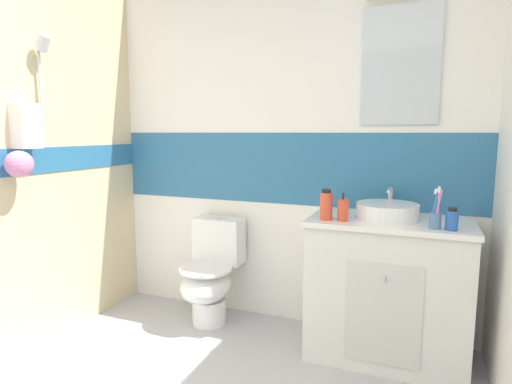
{
  "coord_description": "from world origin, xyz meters",
  "views": [
    {
      "loc": [
        0.91,
        -0.4,
        1.35
      ],
      "look_at": [
        0.01,
        1.83,
        1.01
      ],
      "focal_mm": 29.51,
      "sensor_mm": 36.0,
      "label": 1
    }
  ],
  "objects_px": {
    "toothbrush_cup": "(436,217)",
    "soap_dispenser": "(343,210)",
    "lotion_bottle_short": "(452,220)",
    "mouthwash_bottle": "(326,205)",
    "sink_basin": "(387,210)",
    "toilet": "(211,274)"
  },
  "relations": [
    {
      "from": "sink_basin",
      "to": "lotion_bottle_short",
      "type": "bearing_deg",
      "value": -27.95
    },
    {
      "from": "toothbrush_cup",
      "to": "soap_dispenser",
      "type": "xyz_separation_m",
      "value": [
        -0.49,
        0.03,
        0.0
      ]
    },
    {
      "from": "sink_basin",
      "to": "soap_dispenser",
      "type": "distance_m",
      "value": 0.28
    },
    {
      "from": "mouthwash_bottle",
      "to": "lotion_bottle_short",
      "type": "height_order",
      "value": "mouthwash_bottle"
    },
    {
      "from": "toothbrush_cup",
      "to": "soap_dispenser",
      "type": "distance_m",
      "value": 0.49
    },
    {
      "from": "mouthwash_bottle",
      "to": "lotion_bottle_short",
      "type": "distance_m",
      "value": 0.66
    },
    {
      "from": "sink_basin",
      "to": "toilet",
      "type": "xyz_separation_m",
      "value": [
        -1.19,
        0.02,
        -0.55
      ]
    },
    {
      "from": "soap_dispenser",
      "to": "mouthwash_bottle",
      "type": "distance_m",
      "value": 0.1
    },
    {
      "from": "sink_basin",
      "to": "soap_dispenser",
      "type": "xyz_separation_m",
      "value": [
        -0.23,
        -0.15,
        0.01
      ]
    },
    {
      "from": "lotion_bottle_short",
      "to": "mouthwash_bottle",
      "type": "bearing_deg",
      "value": 178.41
    },
    {
      "from": "sink_basin",
      "to": "mouthwash_bottle",
      "type": "xyz_separation_m",
      "value": [
        -0.33,
        -0.16,
        0.03
      ]
    },
    {
      "from": "sink_basin",
      "to": "toothbrush_cup",
      "type": "xyz_separation_m",
      "value": [
        0.26,
        -0.18,
        0.01
      ]
    },
    {
      "from": "toothbrush_cup",
      "to": "lotion_bottle_short",
      "type": "height_order",
      "value": "toothbrush_cup"
    },
    {
      "from": "toilet",
      "to": "mouthwash_bottle",
      "type": "distance_m",
      "value": 1.06
    },
    {
      "from": "toilet",
      "to": "soap_dispenser",
      "type": "relative_size",
      "value": 4.5
    },
    {
      "from": "soap_dispenser",
      "to": "toilet",
      "type": "bearing_deg",
      "value": 169.54
    },
    {
      "from": "toilet",
      "to": "soap_dispenser",
      "type": "bearing_deg",
      "value": -10.46
    },
    {
      "from": "soap_dispenser",
      "to": "mouthwash_bottle",
      "type": "bearing_deg",
      "value": -175.49
    },
    {
      "from": "sink_basin",
      "to": "toothbrush_cup",
      "type": "distance_m",
      "value": 0.31
    },
    {
      "from": "sink_basin",
      "to": "soap_dispenser",
      "type": "relative_size",
      "value": 2.4
    },
    {
      "from": "toilet",
      "to": "toothbrush_cup",
      "type": "xyz_separation_m",
      "value": [
        1.44,
        -0.2,
        0.56
      ]
    },
    {
      "from": "sink_basin",
      "to": "mouthwash_bottle",
      "type": "height_order",
      "value": "mouthwash_bottle"
    }
  ]
}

